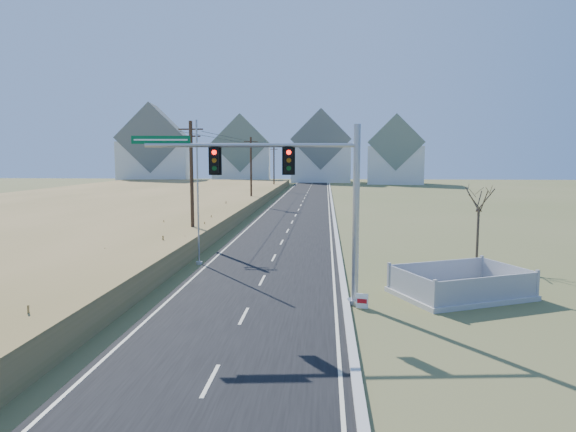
# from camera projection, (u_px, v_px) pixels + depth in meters

# --- Properties ---
(ground) EXTENTS (260.00, 260.00, 0.00)m
(ground) POSITION_uv_depth(u_px,v_px,m) (251.00, 303.00, 22.54)
(ground) COLOR brown
(ground) RESTS_ON ground
(road) EXTENTS (8.00, 180.00, 0.06)m
(road) POSITION_uv_depth(u_px,v_px,m) (302.00, 203.00, 72.08)
(road) COLOR black
(road) RESTS_ON ground
(curb) EXTENTS (0.30, 180.00, 0.18)m
(curb) POSITION_uv_depth(u_px,v_px,m) (332.00, 203.00, 71.77)
(curb) COLOR #B2AFA8
(curb) RESTS_ON ground
(reed_marsh) EXTENTS (38.00, 110.00, 1.30)m
(reed_marsh) POSITION_uv_depth(u_px,v_px,m) (106.00, 204.00, 63.83)
(reed_marsh) COLOR #AF884F
(reed_marsh) RESTS_ON ground
(utility_pole_near) EXTENTS (1.80, 0.26, 9.00)m
(utility_pole_near) POSITION_uv_depth(u_px,v_px,m) (192.00, 181.00, 37.34)
(utility_pole_near) COLOR #422D1E
(utility_pole_near) RESTS_ON ground
(utility_pole_mid) EXTENTS (1.80, 0.26, 9.00)m
(utility_pole_mid) POSITION_uv_depth(u_px,v_px,m) (251.00, 170.00, 67.06)
(utility_pole_mid) COLOR #422D1E
(utility_pole_mid) RESTS_ON ground
(utility_pole_far) EXTENTS (1.80, 0.26, 9.00)m
(utility_pole_far) POSITION_uv_depth(u_px,v_px,m) (274.00, 166.00, 96.79)
(utility_pole_far) COLOR #422D1E
(utility_pole_far) RESTS_ON ground
(condo_nw) EXTENTS (17.69, 13.38, 19.05)m
(condo_nw) POSITION_uv_depth(u_px,v_px,m) (154.00, 152.00, 123.49)
(condo_nw) COLOR white
(condo_nw) RESTS_ON ground
(condo_nnw) EXTENTS (14.93, 11.17, 17.03)m
(condo_nnw) POSITION_uv_depth(u_px,v_px,m) (242.00, 155.00, 130.06)
(condo_nnw) COLOR white
(condo_nnw) RESTS_ON ground
(condo_n) EXTENTS (15.27, 10.20, 18.54)m
(condo_n) POSITION_uv_depth(u_px,v_px,m) (321.00, 153.00, 132.51)
(condo_n) COLOR white
(condo_n) RESTS_ON ground
(condo_ne) EXTENTS (14.12, 10.51, 16.52)m
(condo_ne) POSITION_uv_depth(u_px,v_px,m) (395.00, 155.00, 123.37)
(condo_ne) COLOR white
(condo_ne) RESTS_ON ground
(traffic_signal_mast) EXTENTS (9.73, 1.35, 7.78)m
(traffic_signal_mast) POSITION_uv_depth(u_px,v_px,m) (312.00, 197.00, 21.81)
(traffic_signal_mast) COLOR #9EA0A5
(traffic_signal_mast) RESTS_ON ground
(fence_enclosure) EXTENTS (6.80, 5.88, 1.30)m
(fence_enclosure) POSITION_uv_depth(u_px,v_px,m) (460.00, 290.00, 23.73)
(fence_enclosure) COLOR #B7B5AD
(fence_enclosure) RESTS_ON ground
(open_sign) EXTENTS (0.51, 0.17, 0.64)m
(open_sign) POSITION_uv_depth(u_px,v_px,m) (362.00, 301.00, 21.69)
(open_sign) COLOR white
(open_sign) RESTS_ON ground
(flagpole) EXTENTS (0.39, 0.39, 8.56)m
(flagpole) POSITION_uv_depth(u_px,v_px,m) (198.00, 208.00, 30.38)
(flagpole) COLOR #B7B5AD
(flagpole) RESTS_ON ground
(bare_tree) EXTENTS (1.89, 1.89, 5.00)m
(bare_tree) POSITION_uv_depth(u_px,v_px,m) (479.00, 197.00, 30.37)
(bare_tree) COLOR #4C3F33
(bare_tree) RESTS_ON ground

